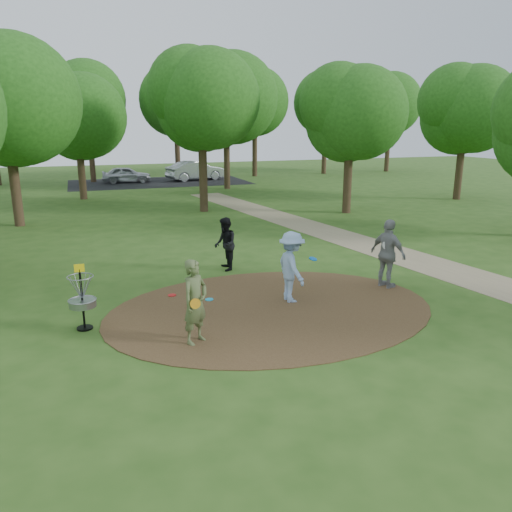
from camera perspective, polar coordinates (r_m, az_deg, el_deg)
name	(u,v)px	position (r m, az deg, el deg)	size (l,w,h in m)	color
ground	(272,309)	(12.71, 1.85, -6.10)	(100.00, 100.00, 0.00)	#2D5119
dirt_clearing	(272,309)	(12.71, 1.85, -6.06)	(8.40, 8.40, 0.02)	#47301C
footpath	(431,265)	(17.59, 19.40, -0.98)	(2.00, 40.00, 0.01)	#8C7A5B
parking_lot	(159,182)	(41.77, -11.02, 8.30)	(14.00, 8.00, 0.01)	black
player_observer_with_disc	(195,302)	(10.61, -6.96, -5.23)	(0.80, 0.75, 1.84)	#58673B
player_throwing_with_disc	(292,267)	(13.02, 4.09, -1.27)	(1.14, 1.22, 1.88)	#97B5E2
player_walking_with_disc	(225,244)	(15.89, -3.54, 1.37)	(0.73, 0.90, 1.70)	black
player_waiting_with_disc	(388,254)	(14.58, 14.86, 0.23)	(0.81, 1.25, 1.98)	gray
disc_ground_cyan	(209,299)	(13.37, -5.37, -4.96)	(0.22, 0.22, 0.02)	#1CB2E3
disc_ground_red	(172,295)	(13.83, -9.58, -4.43)	(0.22, 0.22, 0.02)	red
car_left	(126,175)	(41.77, -14.59, 8.99)	(1.53, 3.81, 1.30)	#B5B6BE
car_right	(196,171)	(42.61, -6.91, 9.66)	(1.69, 4.86, 1.60)	#9CA0A3
disc_golf_basket	(82,293)	(11.90, -19.31, -3.97)	(0.63, 0.63, 1.54)	black
tree_ring	(223,109)	(21.56, -3.77, 16.39)	(36.69, 45.45, 9.29)	#332316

